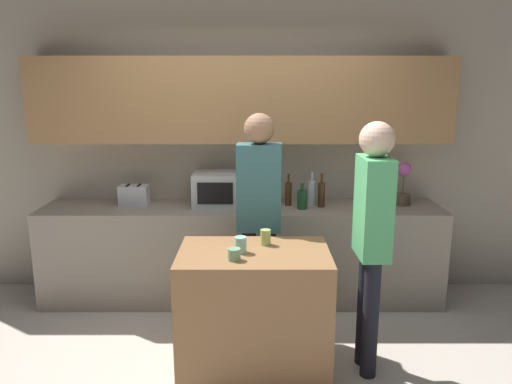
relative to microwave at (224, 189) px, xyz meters
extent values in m
cube|color=#B2A893|center=(0.18, 0.28, 0.32)|extent=(6.40, 0.08, 2.70)
cube|color=#A37547|center=(0.18, 0.08, 0.79)|extent=(3.74, 0.32, 0.75)
cube|color=gray|center=(0.18, -0.07, -0.59)|extent=(3.60, 0.62, 0.88)
cube|color=#996B42|center=(0.29, -1.27, -0.59)|extent=(1.01, 0.65, 0.89)
cube|color=#B7BABC|center=(0.00, 0.00, 0.00)|extent=(0.52, 0.38, 0.30)
cube|color=black|center=(-0.05, -0.19, 0.00)|extent=(0.31, 0.01, 0.19)
cube|color=silver|center=(-0.81, 0.00, -0.06)|extent=(0.26, 0.16, 0.18)
cube|color=black|center=(-0.86, 0.00, 0.03)|extent=(0.02, 0.11, 0.01)
cube|color=black|center=(-0.76, 0.00, 0.03)|extent=(0.02, 0.11, 0.01)
cylinder|color=brown|center=(1.65, 0.00, -0.10)|extent=(0.14, 0.14, 0.10)
cylinder|color=#38662D|center=(1.65, 0.00, 0.04)|extent=(0.01, 0.01, 0.18)
sphere|color=#B25199|center=(1.65, 0.00, 0.18)|extent=(0.13, 0.13, 0.13)
cylinder|color=maroon|center=(0.49, 0.05, -0.06)|extent=(0.08, 0.08, 0.17)
cylinder|color=maroon|center=(0.49, 0.05, 0.06)|extent=(0.03, 0.03, 0.07)
cylinder|color=#472814|center=(0.60, -0.02, -0.04)|extent=(0.06, 0.06, 0.21)
cylinder|color=#472814|center=(0.60, -0.02, 0.10)|extent=(0.02, 0.02, 0.08)
cylinder|color=#194723|center=(0.72, -0.15, -0.07)|extent=(0.09, 0.09, 0.17)
cylinder|color=#194723|center=(0.72, -0.15, 0.05)|extent=(0.03, 0.03, 0.07)
cylinder|color=silver|center=(0.82, -0.01, -0.04)|extent=(0.07, 0.07, 0.22)
cylinder|color=silver|center=(0.82, -0.01, 0.11)|extent=(0.02, 0.02, 0.08)
cylinder|color=#472814|center=(0.89, -0.07, -0.04)|extent=(0.06, 0.06, 0.22)
cylinder|color=#472814|center=(0.89, -0.07, 0.11)|extent=(0.02, 0.02, 0.09)
cylinder|color=#9AD8C6|center=(0.21, -1.29, -0.09)|extent=(0.08, 0.08, 0.11)
cylinder|color=#78AD7F|center=(0.17, -1.43, -0.11)|extent=(0.08, 0.08, 0.08)
cylinder|color=#A9BE64|center=(0.37, -1.13, -0.09)|extent=(0.07, 0.07, 0.11)
cylinder|color=black|center=(1.08, -1.33, -0.61)|extent=(0.11, 0.11, 0.85)
cylinder|color=black|center=(1.08, -1.17, -0.61)|extent=(0.11, 0.11, 0.85)
cube|color=#53B970|center=(1.08, -1.25, 0.15)|extent=(0.20, 0.34, 0.67)
sphere|color=beige|center=(1.08, -1.25, 0.60)|extent=(0.23, 0.23, 0.23)
cylinder|color=black|center=(0.41, -0.69, -0.61)|extent=(0.11, 0.11, 0.85)
cylinder|color=black|center=(0.25, -0.68, -0.61)|extent=(0.11, 0.11, 0.85)
cube|color=#396972|center=(0.33, -0.68, 0.16)|extent=(0.35, 0.21, 0.68)
sphere|color=#9E7051|center=(0.33, -0.68, 0.61)|extent=(0.23, 0.23, 0.23)
camera|label=1|loc=(0.31, -4.43, 0.98)|focal=35.00mm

